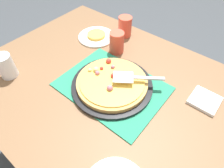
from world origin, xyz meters
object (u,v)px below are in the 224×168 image
at_px(pizza, 112,82).
at_px(plate_far_right, 96,37).
at_px(pizza_server, 134,78).
at_px(cup_far, 117,42).
at_px(napkin_stack, 205,100).
at_px(cup_near, 125,27).
at_px(served_slice_right, 96,35).
at_px(cup_corner, 6,66).
at_px(pizza_pan, 112,85).

relative_size(pizza, plate_far_right, 1.50).
bearing_deg(pizza_server, cup_far, -36.16).
bearing_deg(napkin_stack, cup_near, -18.10).
bearing_deg(cup_far, served_slice_right, -8.72).
relative_size(served_slice_right, cup_corner, 0.92).
bearing_deg(cup_corner, pizza_server, -148.71).
height_order(served_slice_right, cup_near, cup_near).
height_order(pizza, cup_near, cup_near).
relative_size(pizza, served_slice_right, 3.00).
distance_m(served_slice_right, cup_corner, 0.53).
bearing_deg(served_slice_right, pizza, 142.41).
relative_size(served_slice_right, napkin_stack, 0.92).
height_order(cup_near, cup_corner, same).
height_order(pizza, cup_corner, cup_corner).
distance_m(plate_far_right, napkin_stack, 0.71).
distance_m(pizza_server, napkin_stack, 0.33).
bearing_deg(pizza_pan, plate_far_right, -37.46).
bearing_deg(served_slice_right, pizza_server, 154.43).
xyz_separation_m(pizza_pan, pizza, (0.00, -0.00, 0.02)).
height_order(served_slice_right, cup_corner, cup_corner).
height_order(pizza_server, napkin_stack, pizza_server).
xyz_separation_m(served_slice_right, cup_near, (-0.12, -0.13, 0.04)).
relative_size(cup_near, napkin_stack, 1.00).
xyz_separation_m(plate_far_right, cup_corner, (0.11, 0.51, 0.06)).
relative_size(cup_near, pizza_server, 0.57).
distance_m(pizza, pizza_server, 0.11).
bearing_deg(cup_far, cup_near, -68.96).
relative_size(plate_far_right, napkin_stack, 1.83).
relative_size(pizza, cup_corner, 2.75).
relative_size(pizza_pan, cup_corner, 3.17).
bearing_deg(pizza, served_slice_right, -37.59).
relative_size(cup_near, cup_far, 1.00).
relative_size(plate_far_right, pizza_server, 1.04).
xyz_separation_m(pizza, cup_corner, (0.44, 0.26, 0.03)).
bearing_deg(pizza_pan, cup_far, -56.13).
bearing_deg(plate_far_right, pizza_server, 154.43).
bearing_deg(pizza_server, napkin_stack, -155.31).
bearing_deg(pizza_pan, cup_corner, 30.39).
xyz_separation_m(plate_far_right, served_slice_right, (0.00, 0.00, 0.01)).
height_order(cup_near, cup_far, same).
height_order(cup_far, napkin_stack, cup_far).
bearing_deg(cup_corner, cup_near, -109.88).
height_order(plate_far_right, cup_near, cup_near).
distance_m(cup_near, pizza_server, 0.44).
bearing_deg(pizza_server, pizza, 35.07).
xyz_separation_m(pizza_server, napkin_stack, (-0.29, -0.13, -0.06)).
bearing_deg(pizza_pan, pizza_server, -143.96).
bearing_deg(pizza_server, served_slice_right, -25.57).
xyz_separation_m(pizza, cup_near, (0.21, -0.38, 0.03)).
bearing_deg(served_slice_right, pizza_pan, 142.54).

